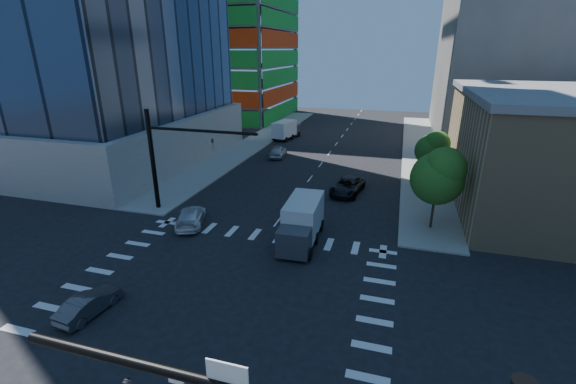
% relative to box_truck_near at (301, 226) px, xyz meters
% --- Properties ---
extents(ground, '(160.00, 160.00, 0.00)m').
position_rel_box_truck_near_xyz_m(ground, '(-2.87, -8.64, -1.40)').
color(ground, black).
rests_on(ground, ground).
extents(road_markings, '(20.00, 20.00, 0.01)m').
position_rel_box_truck_near_xyz_m(road_markings, '(-2.87, -8.64, -1.40)').
color(road_markings, silver).
rests_on(road_markings, ground).
extents(sidewalk_ne, '(5.00, 60.00, 0.15)m').
position_rel_box_truck_near_xyz_m(sidewalk_ne, '(9.63, 31.36, -1.33)').
color(sidewalk_ne, gray).
rests_on(sidewalk_ne, ground).
extents(sidewalk_nw, '(5.00, 60.00, 0.15)m').
position_rel_box_truck_near_xyz_m(sidewalk_nw, '(-15.37, 31.36, -1.33)').
color(sidewalk_nw, gray).
rests_on(sidewalk_nw, ground).
extents(bg_building_ne, '(24.00, 30.00, 28.00)m').
position_rel_box_truck_near_xyz_m(bg_building_ne, '(24.13, 46.36, 12.60)').
color(bg_building_ne, '#636059').
rests_on(bg_building_ne, ground).
extents(signal_mast_nw, '(10.20, 0.40, 9.00)m').
position_rel_box_truck_near_xyz_m(signal_mast_nw, '(-12.87, 2.86, 4.09)').
color(signal_mast_nw, black).
rests_on(signal_mast_nw, sidewalk_nw).
extents(tree_south, '(4.16, 4.16, 6.82)m').
position_rel_box_truck_near_xyz_m(tree_south, '(9.76, 5.27, 3.28)').
color(tree_south, '#382316').
rests_on(tree_south, sidewalk_ne).
extents(tree_north, '(3.54, 3.52, 5.78)m').
position_rel_box_truck_near_xyz_m(tree_north, '(10.06, 17.27, 2.58)').
color(tree_north, '#382316').
rests_on(tree_north, sidewalk_ne).
extents(car_nb_far, '(3.40, 5.93, 1.56)m').
position_rel_box_truck_near_xyz_m(car_nb_far, '(1.88, 11.82, -0.62)').
color(car_nb_far, black).
rests_on(car_nb_far, ground).
extents(car_sb_near, '(3.64, 5.39, 1.45)m').
position_rel_box_truck_near_xyz_m(car_sb_near, '(-9.69, 0.62, -0.68)').
color(car_sb_near, white).
rests_on(car_sb_near, ground).
extents(car_sb_mid, '(2.37, 4.83, 1.59)m').
position_rel_box_truck_near_xyz_m(car_sb_mid, '(-9.28, 23.44, -0.61)').
color(car_sb_mid, '#BABEC2').
rests_on(car_sb_mid, ground).
extents(car_sb_cross, '(1.70, 3.90, 1.25)m').
position_rel_box_truck_near_xyz_m(car_sb_cross, '(-9.17, -11.39, -0.78)').
color(car_sb_cross, '#46454A').
rests_on(car_sb_cross, ground).
extents(box_truck_near, '(2.81, 6.14, 3.17)m').
position_rel_box_truck_near_xyz_m(box_truck_near, '(0.00, 0.00, 0.00)').
color(box_truck_near, black).
rests_on(box_truck_near, ground).
extents(box_truck_far, '(3.48, 6.09, 3.00)m').
position_rel_box_truck_near_xyz_m(box_truck_far, '(-11.37, 34.82, -0.07)').
color(box_truck_far, black).
rests_on(box_truck_far, ground).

